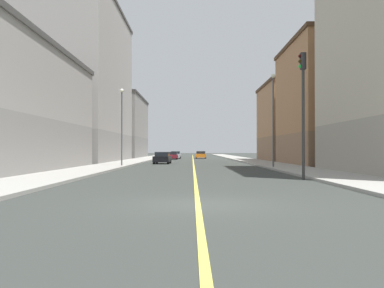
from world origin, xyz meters
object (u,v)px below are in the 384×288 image
object	(u,v)px
building_left_far	(307,123)
car_silver	(178,155)
street_lamp_right_near	(124,119)
building_left_mid	(346,104)
street_lamp_left_near	(275,111)
building_right_distant	(115,127)
traffic_light_left_near	(305,99)
car_black	(164,158)
car_orange	(203,155)
car_maroon	(174,156)
building_right_midblock	(78,84)

from	to	relation	value
building_left_far	car_silver	world-z (taller)	building_left_far
building_left_far	street_lamp_right_near	distance (m)	31.11
car_silver	building_left_mid	bearing A→B (deg)	-60.18
building_left_mid	street_lamp_left_near	xyz separation A→B (m)	(-9.14, -8.67, -1.58)
building_right_distant	street_lamp_right_near	world-z (taller)	building_right_distant
traffic_light_left_near	car_black	size ratio (longest dim) A/B	1.65
car_orange	car_maroon	size ratio (longest dim) A/B	1.02
building_right_midblock	car_silver	size ratio (longest dim) A/B	6.41
car_maroon	car_black	bearing A→B (deg)	-90.21
traffic_light_left_near	car_orange	distance (m)	57.44
building_right_midblock	building_right_distant	world-z (taller)	building_right_midblock
street_lamp_right_near	building_right_distant	bearing A→B (deg)	101.23
building_left_mid	car_orange	bearing A→B (deg)	112.84
building_left_mid	building_right_midblock	size ratio (longest dim) A/B	0.59
building_left_far	car_silver	distance (m)	26.24
street_lamp_left_near	car_silver	xyz separation A→B (m)	(-10.02, 42.10, -4.30)
car_silver	car_black	distance (m)	29.27
car_black	street_lamp_right_near	bearing A→B (deg)	-109.47
building_right_midblock	car_orange	bearing A→B (deg)	51.00
street_lamp_left_near	car_silver	size ratio (longest dim) A/B	1.99
building_right_midblock	building_right_distant	size ratio (longest dim) A/B	1.12
building_right_distant	traffic_light_left_near	distance (m)	67.38
building_right_distant	car_silver	xyz separation A→B (m)	(12.78, -7.62, -5.46)
traffic_light_left_near	street_lamp_left_near	xyz separation A→B (m)	(1.01, 14.02, 0.57)
traffic_light_left_near	car_silver	size ratio (longest dim) A/B	1.70
street_lamp_left_near	building_left_mid	bearing A→B (deg)	43.51
building_left_mid	car_orange	distance (m)	37.85
building_right_midblock	building_right_distant	distance (m)	28.46
building_right_midblock	car_maroon	xyz separation A→B (m)	(12.45, 13.97, -10.00)
building_right_distant	car_silver	distance (m)	15.85
building_left_far	car_black	world-z (taller)	building_left_far
building_left_mid	street_lamp_right_near	distance (m)	23.43
street_lamp_left_near	car_orange	bearing A→B (deg)	97.11
building_right_midblock	car_black	size ratio (longest dim) A/B	6.25
building_right_midblock	street_lamp_left_near	bearing A→B (deg)	-43.46
street_lamp_left_near	car_orange	xyz separation A→B (m)	(-5.38, 43.13, -4.30)
car_black	car_maroon	xyz separation A→B (m)	(0.08, 22.74, -0.05)
car_maroon	car_silver	bearing A→B (deg)	87.03
car_silver	car_maroon	distance (m)	6.53
car_orange	street_lamp_left_near	bearing A→B (deg)	-82.89
car_black	traffic_light_left_near	bearing A→B (deg)	-70.66
car_silver	car_black	xyz separation A→B (m)	(-0.42, -29.26, 0.01)
building_left_mid	car_black	bearing A→B (deg)	167.99
car_black	car_silver	bearing A→B (deg)	89.18
building_left_mid	street_lamp_left_near	distance (m)	12.69
building_left_mid	building_right_midblock	world-z (taller)	building_right_midblock
building_right_distant	traffic_light_left_near	size ratio (longest dim) A/B	3.36
street_lamp_left_near	street_lamp_right_near	xyz separation A→B (m)	(-13.67, 3.71, -0.41)
traffic_light_left_near	building_right_distant	bearing A→B (deg)	108.88
car_maroon	building_left_mid	bearing A→B (deg)	-54.07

